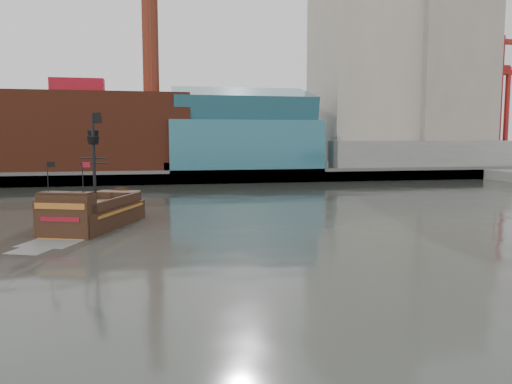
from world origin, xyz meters
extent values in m
plane|color=#252622|center=(0.00, 0.00, 0.00)|extent=(400.00, 400.00, 0.00)
cube|color=slate|center=(0.00, 92.00, 1.00)|extent=(220.00, 60.00, 2.00)
cube|color=#4C4C49|center=(0.00, 62.50, 1.30)|extent=(220.00, 1.00, 2.60)
cube|color=maroon|center=(-22.00, 72.00, 9.50)|extent=(42.00, 18.00, 15.00)
cube|color=#285D6C|center=(10.00, 70.00, 7.00)|extent=(30.00, 16.00, 10.00)
cube|color=#A99E8C|center=(40.00, 80.00, 25.00)|extent=(20.00, 22.00, 46.00)
cube|color=gray|center=(58.00, 76.00, 21.00)|extent=(18.00, 18.00, 38.00)
cube|color=#A99E8C|center=(50.00, 97.00, 28.00)|extent=(24.00, 20.00, 52.00)
cube|color=slate|center=(48.00, 66.00, 5.00)|extent=(40.00, 6.00, 6.00)
cylinder|color=maroon|center=(-8.00, 74.00, 28.00)|extent=(3.20, 3.20, 22.00)
cube|color=#285D6C|center=(10.00, 70.00, 15.00)|extent=(28.00, 14.94, 8.78)
cube|color=slate|center=(78.00, 82.00, 3.50)|extent=(4.00, 4.00, 3.00)
cylinder|color=maroon|center=(78.00, 82.00, 18.00)|extent=(1.40, 1.40, 32.00)
cube|color=maroon|center=(75.00, 82.00, 33.00)|extent=(5.00, 2.50, 2.50)
cube|color=slate|center=(88.00, 92.00, 3.50)|extent=(4.00, 4.00, 3.00)
cylinder|color=maroon|center=(88.00, 92.00, 15.00)|extent=(1.40, 1.40, 26.00)
cube|color=maroon|center=(85.00, 92.00, 27.00)|extent=(5.00, 2.50, 2.50)
cube|color=black|center=(-13.29, 19.06, 0.61)|extent=(9.05, 13.15, 2.63)
cube|color=#463119|center=(-13.29, 19.06, 2.07)|extent=(8.15, 11.84, 0.30)
cube|color=black|center=(-11.56, 23.60, 2.43)|extent=(4.88, 3.80, 1.01)
cube|color=black|center=(-15.17, 14.14, 2.83)|extent=(5.07, 3.23, 1.82)
cube|color=black|center=(-15.50, 13.27, 1.21)|extent=(4.72, 2.00, 4.05)
cube|color=#AA6220|center=(-15.55, 13.14, 2.83)|extent=(4.28, 1.70, 0.51)
cube|color=maroon|center=(-15.55, 13.14, 1.72)|extent=(3.34, 1.34, 0.40)
cylinder|color=black|center=(-13.51, 20.76, 6.17)|extent=(0.37, 0.37, 7.89)
cylinder|color=black|center=(-13.09, 17.03, 5.87)|extent=(0.37, 0.37, 7.29)
cone|color=black|center=(-13.51, 20.76, 8.91)|extent=(1.44, 1.44, 0.71)
cone|color=black|center=(-13.09, 17.03, 8.30)|extent=(1.44, 1.44, 0.71)
cube|color=black|center=(-13.08, 20.60, 10.73)|extent=(0.86, 0.35, 0.56)
cube|color=black|center=(-12.66, 16.87, 10.12)|extent=(0.86, 0.35, 0.56)
cube|color=gray|center=(-16.10, 11.68, 0.01)|extent=(5.32, 4.94, 0.02)
camera|label=1|loc=(-7.61, -30.74, 8.50)|focal=35.00mm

